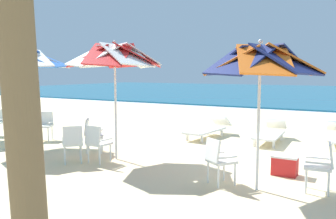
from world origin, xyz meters
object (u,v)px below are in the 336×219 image
Objects in this scene: plastic_chair_0 at (322,164)px; beach_umbrella_0 at (260,62)px; palm_tree_0 at (17,27)px; plastic_chair_3 at (92,133)px; beach_umbrella_1 at (115,57)px; cooler_box at (285,165)px; plastic_chair_1 at (218,158)px; sun_lounger_1 at (270,133)px; plastic_chair_2 at (97,142)px; beach_umbrella_2 at (20,59)px; plastic_chair_5 at (45,124)px; plastic_chair_4 at (73,142)px; sun_lounger_2 at (208,129)px.

beach_umbrella_0 is at bearing -156.32° from plastic_chair_0.
plastic_chair_3 is at bearing 125.04° from palm_tree_0.
beach_umbrella_1 reaches higher than cooler_box.
plastic_chair_1 reaches higher than sun_lounger_1.
palm_tree_0 is (-2.35, -4.14, 1.99)m from plastic_chair_0.
plastic_chair_2 is 1.14m from plastic_chair_3.
plastic_chair_3 reaches higher than cooler_box.
cooler_box is (6.84, 0.82, -2.20)m from beach_umbrella_2.
beach_umbrella_0 is at bearing 69.93° from palm_tree_0.
plastic_chair_2 and plastic_chair_5 have the same top height.
plastic_chair_2 is (-0.13, -0.52, -1.91)m from beach_umbrella_1.
plastic_chair_1 is 2.96m from plastic_chair_2.
cooler_box is (7.11, -0.16, -0.30)m from plastic_chair_5.
cooler_box is (4.73, 0.39, -0.30)m from plastic_chair_3.
plastic_chair_3 is 1.11m from plastic_chair_4.
beach_umbrella_1 is at bearing -101.63° from sun_lounger_2.
plastic_chair_2 and plastic_chair_3 have the same top height.
plastic_chair_4 is at bearing -148.87° from plastic_chair_2.
beach_umbrella_1 is at bearing -124.46° from sun_lounger_1.
beach_umbrella_1 is (-2.83, 0.61, 1.91)m from plastic_chair_1.
plastic_chair_5 is at bearing -144.86° from sun_lounger_2.
plastic_chair_2 is 0.32× the size of beach_umbrella_2.
beach_umbrella_1 is (-4.52, 0.10, 1.91)m from plastic_chair_0.
sun_lounger_1 reaches higher than cooler_box.
palm_tree_0 is at bearing -110.07° from beach_umbrella_0.
beach_umbrella_2 is at bearing -134.79° from sun_lounger_2.
beach_umbrella_2 is (-7.60, -0.08, 1.90)m from plastic_chair_0.
beach_umbrella_1 is 0.69× the size of palm_tree_0.
plastic_chair_0 reaches higher than cooler_box.
beach_umbrella_2 is 1.25× the size of sun_lounger_2.
beach_umbrella_2 is at bearing -179.40° from plastic_chair_0.
plastic_chair_1 is at bearing -126.46° from cooler_box.
plastic_chair_3 is (-5.50, 0.35, 0.00)m from plastic_chair_0.
beach_umbrella_2 reaches higher than cooler_box.
palm_tree_0 is (-0.49, -8.12, 2.21)m from sun_lounger_1.
beach_umbrella_1 reaches higher than plastic_chair_2.
beach_umbrella_1 is 4.33m from sun_lounger_2.
plastic_chair_1 is at bearing -87.87° from sun_lounger_1.
plastic_chair_5 is (-3.36, 0.80, -1.91)m from beach_umbrella_1.
sun_lounger_1 is (5.75, 4.06, -2.12)m from beach_umbrella_2.
cooler_box is (2.99, -3.06, -0.08)m from sun_lounger_2.
beach_umbrella_1 is 2.16m from plastic_chair_4.
plastic_chair_5 is at bearing 169.04° from beach_umbrella_0.
plastic_chair_4 is at bearing -106.90° from sun_lounger_2.
palm_tree_0 reaches higher than plastic_chair_1.
plastic_chair_0 reaches higher than sun_lounger_1.
beach_umbrella_2 is at bearing -173.18° from cooler_box.
plastic_chair_5 reaches higher than sun_lounger_1.
plastic_chair_1 is (-0.69, -0.08, -1.73)m from beach_umbrella_0.
plastic_chair_1 is at bearing -12.14° from beach_umbrella_1.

